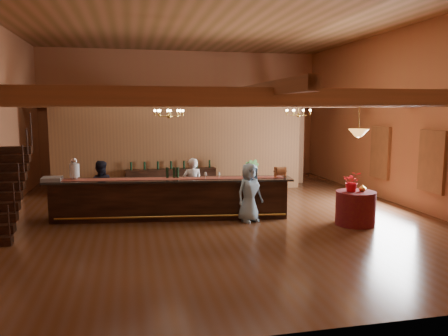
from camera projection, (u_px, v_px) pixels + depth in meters
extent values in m
plane|color=#4E2D1C|center=(213.00, 213.00, 12.72)|extent=(14.00, 14.00, 0.00)
plane|color=brown|center=(213.00, 18.00, 11.99)|extent=(14.00, 14.00, 0.00)
cube|color=#A1613B|center=(183.00, 115.00, 19.13)|extent=(12.00, 0.10, 5.50)
cube|color=#A1613B|center=(315.00, 129.00, 5.57)|extent=(12.00, 0.10, 5.50)
cube|color=#A1613B|center=(402.00, 117.00, 13.61)|extent=(0.10, 14.00, 5.50)
cube|color=#935733|center=(277.00, 97.00, 6.97)|extent=(11.90, 0.20, 0.28)
cube|color=#935733|center=(239.00, 100.00, 9.39)|extent=(11.90, 0.20, 0.28)
cube|color=#935733|center=(216.00, 102.00, 11.81)|extent=(11.90, 0.20, 0.28)
cube|color=#935733|center=(201.00, 103.00, 14.23)|extent=(11.90, 0.20, 0.28)
cube|color=#935733|center=(191.00, 104.00, 16.65)|extent=(11.90, 0.20, 0.28)
cube|color=#935733|center=(184.00, 105.00, 18.88)|extent=(11.90, 0.20, 0.28)
cube|color=#935733|center=(43.00, 96.00, 11.33)|extent=(0.18, 13.90, 0.22)
cube|color=#935733|center=(213.00, 97.00, 12.27)|extent=(0.18, 13.90, 0.22)
cube|color=#935733|center=(359.00, 98.00, 13.22)|extent=(0.18, 13.90, 0.22)
cube|color=#935733|center=(69.00, 148.00, 15.92)|extent=(0.20, 0.20, 3.20)
cube|color=#935733|center=(301.00, 144.00, 17.81)|extent=(0.20, 0.20, 3.20)
cube|color=brown|center=(181.00, 150.00, 15.80)|extent=(9.00, 0.18, 3.10)
cube|color=white|center=(432.00, 161.00, 12.21)|extent=(0.12, 1.05, 1.75)
cube|color=white|center=(380.00, 153.00, 14.73)|extent=(0.12, 1.05, 1.75)
cube|color=#341A0F|center=(0.00, 196.00, 10.61)|extent=(1.00, 0.28, 0.20)
cube|color=#341A0F|center=(3.00, 186.00, 10.85)|extent=(1.00, 0.28, 0.20)
cube|color=#341A0F|center=(5.00, 177.00, 11.10)|extent=(1.00, 0.28, 0.20)
cube|color=#341A0F|center=(8.00, 167.00, 11.34)|extent=(1.00, 0.28, 0.20)
cube|color=#341A0F|center=(10.00, 159.00, 11.58)|extent=(1.00, 0.28, 0.20)
cube|color=#341A0F|center=(12.00, 150.00, 11.83)|extent=(1.00, 0.28, 0.20)
cube|color=#341A0F|center=(212.00, 168.00, 18.18)|extent=(1.20, 0.60, 1.10)
cube|color=#975F37|center=(139.00, 172.00, 17.56)|extent=(1.00, 0.60, 1.00)
cube|color=#341A0F|center=(171.00, 200.00, 11.99)|extent=(6.40, 1.48, 1.06)
cube|color=black|center=(170.00, 180.00, 11.92)|extent=(6.73, 1.66, 0.05)
cube|color=maroon|center=(170.00, 179.00, 11.92)|extent=(6.26, 1.21, 0.01)
cylinder|color=#A68133|center=(172.00, 217.00, 11.63)|extent=(6.10, 0.82, 0.05)
cylinder|color=silver|center=(75.00, 178.00, 11.74)|extent=(0.18, 0.18, 0.08)
cylinder|color=silver|center=(75.00, 170.00, 11.71)|extent=(0.26, 0.26, 0.36)
sphere|color=silver|center=(74.00, 161.00, 11.68)|extent=(0.18, 0.18, 0.18)
cube|color=gray|center=(52.00, 179.00, 11.59)|extent=(0.50, 0.50, 0.10)
cube|color=#975F37|center=(275.00, 172.00, 12.08)|extent=(0.06, 0.06, 0.30)
cube|color=#975F37|center=(285.00, 172.00, 12.13)|extent=(0.06, 0.06, 0.30)
cylinder|color=#975F37|center=(280.00, 171.00, 12.10)|extent=(0.24, 0.24, 0.24)
cylinder|color=black|center=(167.00, 173.00, 12.01)|extent=(0.07, 0.07, 0.30)
cylinder|color=black|center=(174.00, 173.00, 12.03)|extent=(0.07, 0.07, 0.30)
cylinder|color=black|center=(178.00, 173.00, 12.04)|extent=(0.07, 0.07, 0.30)
cube|color=#341A0F|center=(171.00, 181.00, 15.59)|extent=(3.21, 0.68, 0.90)
cylinder|color=#530B18|center=(355.00, 208.00, 11.39)|extent=(1.02, 1.02, 0.88)
cylinder|color=#A68133|center=(169.00, 109.00, 11.90)|extent=(0.02, 0.02, 0.39)
sphere|color=#A68133|center=(169.00, 116.00, 11.92)|extent=(0.12, 0.12, 0.12)
torus|color=#A68133|center=(169.00, 113.00, 11.91)|extent=(0.80, 0.80, 0.04)
cylinder|color=#A68133|center=(299.00, 109.00, 13.36)|extent=(0.02, 0.02, 0.38)
sphere|color=#A68133|center=(298.00, 115.00, 13.38)|extent=(0.12, 0.12, 0.12)
torus|color=#A68133|center=(298.00, 112.00, 13.37)|extent=(0.80, 0.80, 0.04)
cylinder|color=#A68133|center=(359.00, 117.00, 11.07)|extent=(0.02, 0.02, 0.80)
cone|color=#C87F32|center=(358.00, 133.00, 11.13)|extent=(0.52, 0.52, 0.20)
imported|color=white|center=(193.00, 185.00, 12.74)|extent=(0.59, 0.39, 1.60)
imported|color=black|center=(100.00, 188.00, 12.29)|extent=(0.81, 0.65, 1.58)
imported|color=#85AFCA|center=(250.00, 192.00, 11.66)|extent=(0.91, 0.76, 1.58)
imported|color=#3D7231|center=(249.00, 177.00, 15.30)|extent=(0.85, 0.76, 1.28)
imported|color=red|center=(352.00, 182.00, 11.27)|extent=(0.60, 0.57, 0.53)
imported|color=#A68133|center=(362.00, 186.00, 11.29)|extent=(0.18, 0.18, 0.31)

